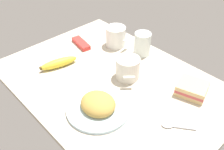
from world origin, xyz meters
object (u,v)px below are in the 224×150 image
object	(u,v)px
sandwich_main	(192,89)
snack_bar	(81,43)
coffee_mug_milky	(128,68)
banana	(59,63)
glass_of_milk	(142,45)
plate_of_food	(98,106)
coffee_mug_black	(116,36)
spoon	(173,126)

from	to	relation	value
sandwich_main	snack_bar	bearing A→B (deg)	-170.32
coffee_mug_milky	banana	xyz separation A→B (cm)	(-24.75, -16.30, -2.68)
coffee_mug_milky	glass_of_milk	bearing A→B (deg)	113.59
glass_of_milk	coffee_mug_milky	bearing A→B (deg)	-66.41
plate_of_food	sandwich_main	world-z (taller)	plate_of_food
plate_of_food	coffee_mug_milky	bearing A→B (deg)	105.63
coffee_mug_milky	sandwich_main	distance (cm)	25.48
coffee_mug_black	spoon	size ratio (longest dim) A/B	1.20
plate_of_food	sandwich_main	xyz separation A→B (cm)	(17.37, 30.94, 0.34)
sandwich_main	banana	xyz separation A→B (cm)	(-47.82, -26.84, -0.34)
coffee_mug_black	banana	xyz separation A→B (cm)	(-3.93, -29.68, -2.98)
sandwich_main	glass_of_milk	size ratio (longest dim) A/B	1.25
sandwich_main	snack_bar	size ratio (longest dim) A/B	1.08
coffee_mug_milky	snack_bar	world-z (taller)	coffee_mug_milky
sandwich_main	spoon	size ratio (longest dim) A/B	1.32
snack_bar	banana	bearing A→B (deg)	-57.13
coffee_mug_milky	snack_bar	bearing A→B (deg)	177.97
banana	snack_bar	size ratio (longest dim) A/B	1.38
coffee_mug_black	snack_bar	bearing A→B (deg)	-132.65
plate_of_food	sandwich_main	bearing A→B (deg)	60.69
plate_of_food	glass_of_milk	distance (cm)	39.66
snack_bar	sandwich_main	bearing A→B (deg)	19.70
sandwich_main	snack_bar	xyz separation A→B (cm)	(-55.17, -9.41, -1.20)
plate_of_food	banana	size ratio (longest dim) A/B	1.36
sandwich_main	glass_of_milk	xyz separation A→B (cm)	(-30.47, 6.39, 2.58)
coffee_mug_black	coffee_mug_milky	world-z (taller)	coffee_mug_black
glass_of_milk	snack_bar	xyz separation A→B (cm)	(-24.70, -15.79, -3.78)
glass_of_milk	spoon	world-z (taller)	glass_of_milk
banana	spoon	distance (cm)	53.69
coffee_mug_black	coffee_mug_milky	bearing A→B (deg)	-32.73
plate_of_food	coffee_mug_milky	world-z (taller)	coffee_mug_milky
coffee_mug_milky	glass_of_milk	size ratio (longest dim) A/B	1.10
snack_bar	spoon	bearing A→B (deg)	1.60
coffee_mug_milky	snack_bar	xyz separation A→B (cm)	(-32.09, 1.14, -3.54)
plate_of_food	glass_of_milk	bearing A→B (deg)	109.34
coffee_mug_milky	spoon	distance (cm)	29.60
plate_of_food	banana	distance (cm)	30.73
coffee_mug_milky	banana	world-z (taller)	coffee_mug_milky
banana	snack_bar	xyz separation A→B (cm)	(-7.34, 17.44, -0.86)
spoon	snack_bar	world-z (taller)	snack_bar
glass_of_milk	banana	distance (cm)	37.60
glass_of_milk	banana	bearing A→B (deg)	-117.57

